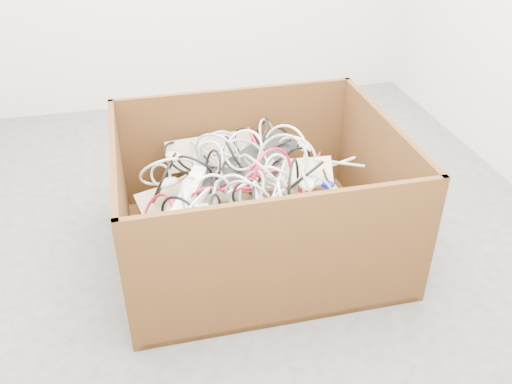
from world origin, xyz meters
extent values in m
plane|color=#48484A|center=(0.00, 0.00, 0.00)|extent=(3.00, 3.00, 0.00)
cube|color=beige|center=(0.00, -1.50, 1.25)|extent=(3.00, 0.04, 2.50)
cube|color=#3F200F|center=(0.01, -0.25, 0.01)|extent=(1.18, 0.98, 0.03)
cube|color=#3F200F|center=(0.01, 0.23, 0.30)|extent=(1.18, 0.03, 0.60)
cube|color=#3F200F|center=(0.01, -0.72, 0.30)|extent=(1.18, 0.02, 0.60)
cube|color=#3F200F|center=(0.58, -0.25, 0.30)|extent=(0.02, 0.93, 0.60)
cube|color=#3F200F|center=(-0.57, -0.25, 0.30)|extent=(0.02, 0.93, 0.60)
cube|color=tan|center=(0.01, -0.23, 0.08)|extent=(1.03, 0.89, 0.19)
cube|color=tan|center=(-0.09, -0.30, 0.16)|extent=(0.74, 0.66, 0.20)
cube|color=#CCB690|center=(-0.30, -0.01, 0.19)|extent=(0.45, 0.23, 0.10)
cube|color=#CCB690|center=(0.13, -0.12, 0.19)|extent=(0.38, 0.42, 0.12)
cube|color=#CCB690|center=(0.16, -0.39, 0.20)|extent=(0.16, 0.42, 0.07)
cube|color=#CCB690|center=(-0.26, -0.32, 0.20)|extent=(0.44, 0.28, 0.12)
cube|color=#CCB690|center=(0.28, -0.38, 0.27)|extent=(0.17, 0.43, 0.09)
cube|color=#CCB690|center=(-0.14, 0.12, 0.34)|extent=(0.43, 0.14, 0.15)
cube|color=#CCB690|center=(-0.05, -0.31, 0.26)|extent=(0.43, 0.33, 0.18)
cube|color=#CCB690|center=(0.16, -0.16, 0.33)|extent=(0.44, 0.25, 0.13)
cube|color=black|center=(-0.07, -0.16, 0.36)|extent=(0.45, 0.26, 0.04)
cube|color=black|center=(0.03, -0.11, 0.40)|extent=(0.44, 0.35, 0.12)
ellipsoid|color=beige|center=(-0.36, -0.11, 0.33)|extent=(0.12, 0.10, 0.04)
ellipsoid|color=beige|center=(0.31, 0.06, 0.34)|extent=(0.10, 0.12, 0.04)
ellipsoid|color=beige|center=(-0.09, -0.47, 0.31)|extent=(0.10, 0.07, 0.04)
ellipsoid|color=beige|center=(0.17, -0.44, 0.45)|extent=(0.09, 0.11, 0.04)
ellipsoid|color=beige|center=(-0.32, -0.03, 0.41)|extent=(0.11, 0.11, 0.04)
ellipsoid|color=black|center=(0.20, -0.48, 0.28)|extent=(0.12, 0.11, 0.04)
cube|color=white|center=(-0.30, -0.31, 0.38)|extent=(0.20, 0.29, 0.13)
cube|color=white|center=(-0.23, -0.35, 0.32)|extent=(0.27, 0.08, 0.09)
cube|color=#0B13B3|center=(0.29, -0.35, 0.37)|extent=(0.06, 0.06, 0.03)
torus|color=black|center=(-0.34, -0.45, 0.36)|extent=(0.21, 0.23, 0.30)
torus|color=silver|center=(-0.36, -0.51, 0.36)|extent=(0.15, 0.09, 0.13)
torus|color=black|center=(0.12, -0.41, 0.42)|extent=(0.15, 0.30, 0.33)
torus|color=#B80D27|center=(0.07, 0.00, 0.40)|extent=(0.13, 0.28, 0.26)
torus|color=black|center=(-0.17, -0.19, 0.43)|extent=(0.08, 0.21, 0.21)
torus|color=#97969C|center=(0.01, -0.34, 0.46)|extent=(0.15, 0.29, 0.27)
torus|color=#B80D27|center=(0.05, -0.33, 0.44)|extent=(0.28, 0.17, 0.31)
torus|color=#97969C|center=(-0.25, -0.50, 0.35)|extent=(0.14, 0.18, 0.22)
torus|color=black|center=(-0.44, -0.50, 0.27)|extent=(0.26, 0.06, 0.27)
torus|color=#97969C|center=(-0.20, -0.38, 0.40)|extent=(0.07, 0.19, 0.20)
torus|color=silver|center=(0.09, -0.54, 0.36)|extent=(0.20, 0.29, 0.23)
torus|color=silver|center=(-0.05, -0.50, 0.46)|extent=(0.08, 0.15, 0.14)
torus|color=black|center=(0.02, 0.03, 0.40)|extent=(0.12, 0.15, 0.18)
torus|color=#97969C|center=(-0.12, -0.03, 0.42)|extent=(0.24, 0.06, 0.25)
torus|color=black|center=(0.19, -0.36, 0.44)|extent=(0.18, 0.21, 0.18)
torus|color=silver|center=(0.08, -0.27, 0.44)|extent=(0.13, 0.10, 0.15)
torus|color=#B80D27|center=(-0.03, -0.30, 0.44)|extent=(0.11, 0.13, 0.10)
torus|color=silver|center=(-0.31, -0.43, 0.39)|extent=(0.23, 0.29, 0.25)
torus|color=black|center=(-0.25, -0.15, 0.42)|extent=(0.19, 0.15, 0.20)
torus|color=#97969C|center=(-0.27, -0.33, 0.37)|extent=(0.15, 0.26, 0.25)
torus|color=silver|center=(-0.22, -0.43, 0.43)|extent=(0.21, 0.15, 0.24)
torus|color=#97969C|center=(0.13, 0.03, 0.40)|extent=(0.17, 0.26, 0.28)
torus|color=black|center=(-0.06, -0.10, 0.43)|extent=(0.10, 0.21, 0.19)
torus|color=#97969C|center=(-0.09, -0.48, 0.45)|extent=(0.22, 0.14, 0.23)
torus|color=#97969C|center=(-0.05, -0.39, 0.43)|extent=(0.12, 0.22, 0.20)
torus|color=black|center=(0.21, -0.53, 0.38)|extent=(0.18, 0.17, 0.23)
torus|color=#B80D27|center=(-0.43, -0.34, 0.32)|extent=(0.18, 0.19, 0.18)
torus|color=#97969C|center=(0.10, -0.29, 0.48)|extent=(0.23, 0.24, 0.28)
torus|color=#97969C|center=(-0.04, -0.17, 0.41)|extent=(0.31, 0.23, 0.24)
torus|color=#97969C|center=(-0.42, -0.51, 0.34)|extent=(0.31, 0.09, 0.30)
torus|color=#97969C|center=(0.17, -0.42, 0.43)|extent=(0.10, 0.27, 0.26)
torus|color=black|center=(-0.26, 0.03, 0.36)|extent=(0.31, 0.34, 0.17)
torus|color=silver|center=(-0.36, -0.08, 0.37)|extent=(0.35, 0.21, 0.30)
torus|color=silver|center=(0.08, -0.46, 0.38)|extent=(0.12, 0.31, 0.30)
torus|color=#97969C|center=(-0.14, -0.11, 0.44)|extent=(0.26, 0.19, 0.31)
torus|color=silver|center=(0.18, -0.06, 0.41)|extent=(0.22, 0.21, 0.21)
torus|color=silver|center=(0.02, -0.44, 0.39)|extent=(0.18, 0.13, 0.18)
torus|color=black|center=(-0.08, -0.43, 0.43)|extent=(0.15, 0.05, 0.14)
torus|color=black|center=(0.18, 0.04, 0.40)|extent=(0.15, 0.12, 0.16)
torus|color=silver|center=(-0.12, -0.43, 0.41)|extent=(0.21, 0.24, 0.30)
torus|color=silver|center=(0.05, -0.36, 0.47)|extent=(0.15, 0.10, 0.15)
torus|color=#B80D27|center=(-0.08, -0.33, 0.39)|extent=(0.19, 0.16, 0.13)
torus|color=black|center=(-0.07, -0.51, 0.40)|extent=(0.09, 0.33, 0.33)
torus|color=black|center=(0.24, -0.08, 0.36)|extent=(0.12, 0.03, 0.12)
torus|color=#97969C|center=(0.20, -0.42, 0.39)|extent=(0.18, 0.15, 0.23)
torus|color=silver|center=(-0.03, -0.14, 0.47)|extent=(0.19, 0.23, 0.20)
torus|color=black|center=(-0.21, -0.48, 0.37)|extent=(0.12, 0.24, 0.26)
torus|color=black|center=(-0.38, -0.10, 0.35)|extent=(0.17, 0.30, 0.31)
torus|color=black|center=(0.08, 0.05, 0.40)|extent=(0.16, 0.34, 0.31)
torus|color=#B80D27|center=(0.14, -0.47, 0.40)|extent=(0.04, 0.14, 0.14)
torus|color=silver|center=(-0.18, -0.10, 0.42)|extent=(0.14, 0.20, 0.21)
torus|color=silver|center=(0.23, -0.08, 0.38)|extent=(0.20, 0.14, 0.23)
torus|color=#B80D27|center=(-0.22, -0.35, 0.36)|extent=(0.26, 0.06, 0.26)
torus|color=#97969C|center=(-0.39, -0.05, 0.34)|extent=(0.12, 0.10, 0.14)
cylinder|color=black|center=(0.11, -0.06, 0.41)|extent=(0.21, 0.02, 0.08)
cylinder|color=silver|center=(-0.16, -0.54, 0.35)|extent=(0.14, 0.07, 0.01)
cylinder|color=silver|center=(0.08, -0.33, 0.44)|extent=(0.14, 0.24, 0.06)
cylinder|color=#97969C|center=(0.05, -0.27, 0.44)|extent=(0.09, 0.13, 0.02)
cylinder|color=silver|center=(-0.09, -0.38, 0.44)|extent=(0.14, 0.06, 0.04)
cylinder|color=silver|center=(0.36, -0.17, 0.35)|extent=(0.26, 0.05, 0.06)
cylinder|color=#B80D27|center=(-0.11, 0.01, 0.39)|extent=(0.11, 0.09, 0.02)
cylinder|color=silver|center=(-0.17, 0.11, 0.39)|extent=(0.11, 0.10, 0.06)
cylinder|color=silver|center=(0.41, -0.17, 0.36)|extent=(0.25, 0.03, 0.07)
cylinder|color=#B80D27|center=(0.33, -0.09, 0.35)|extent=(0.09, 0.13, 0.04)
cylinder|color=black|center=(0.16, 0.01, 0.39)|extent=(0.21, 0.08, 0.03)
cylinder|color=#B80D27|center=(-0.04, -0.35, 0.45)|extent=(0.26, 0.06, 0.05)
cylinder|color=silver|center=(-0.03, -0.10, 0.41)|extent=(0.26, 0.06, 0.10)
cylinder|color=#97969C|center=(0.00, -0.01, 0.41)|extent=(0.08, 0.13, 0.02)
cylinder|color=silver|center=(-0.40, -0.49, 0.37)|extent=(0.05, 0.17, 0.03)
cylinder|color=black|center=(-0.18, -0.28, 0.41)|extent=(0.04, 0.12, 0.04)
cylinder|color=black|center=(0.17, -0.50, 0.40)|extent=(0.05, 0.25, 0.09)
cylinder|color=black|center=(0.28, -0.35, 0.40)|extent=(0.06, 0.21, 0.05)
cylinder|color=#B80D27|center=(0.16, 0.05, 0.35)|extent=(0.04, 0.13, 0.04)
cylinder|color=#97969C|center=(-0.17, -0.02, 0.40)|extent=(0.13, 0.28, 0.02)
cylinder|color=silver|center=(0.11, -0.51, 0.38)|extent=(0.26, 0.01, 0.06)
camera|label=1|loc=(-0.46, -2.19, 1.62)|focal=38.72mm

